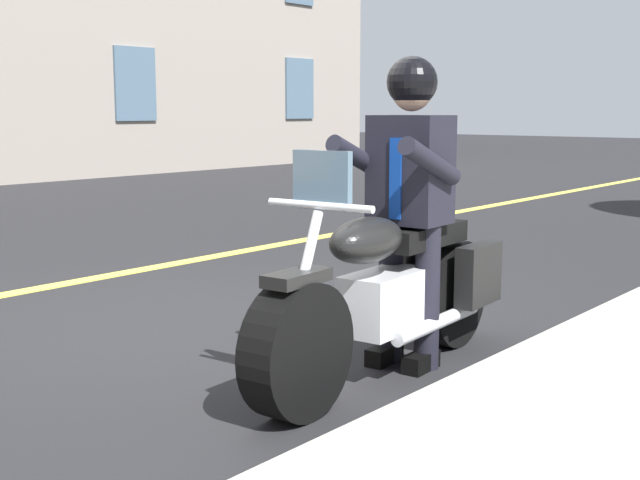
% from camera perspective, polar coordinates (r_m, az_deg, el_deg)
% --- Properties ---
extents(ground_plane, '(80.00, 80.00, 0.00)m').
position_cam_1_polar(ground_plane, '(5.67, -8.05, -6.10)').
color(ground_plane, black).
extents(lane_center_stripe, '(60.00, 0.16, 0.01)m').
position_cam_1_polar(lane_center_stripe, '(7.23, -18.87, -3.20)').
color(lane_center_stripe, '#E5DB4C').
rests_on(lane_center_stripe, ground_plane).
extents(motorcycle_main, '(2.22, 0.68, 1.26)m').
position_cam_1_polar(motorcycle_main, '(4.65, 4.79, -3.63)').
color(motorcycle_main, black).
rests_on(motorcycle_main, ground_plane).
extents(rider_main, '(0.65, 0.58, 1.74)m').
position_cam_1_polar(rider_main, '(4.72, 6.03, 3.72)').
color(rider_main, black).
rests_on(rider_main, ground_plane).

